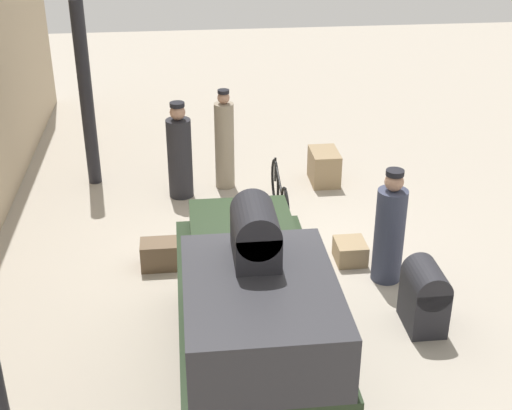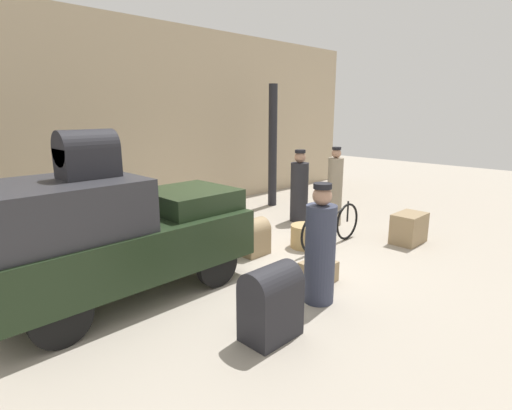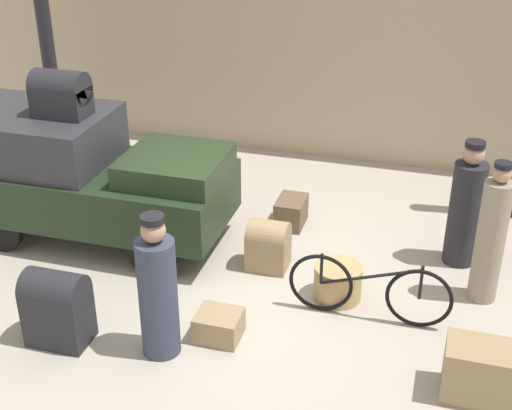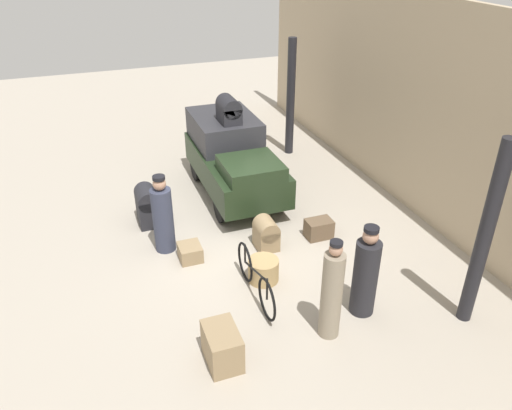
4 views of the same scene
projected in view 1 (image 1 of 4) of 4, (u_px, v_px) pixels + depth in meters
name	position (u px, v px, depth m)	size (l,w,h in m)	color
ground_plane	(272.00, 272.00, 9.90)	(30.00, 30.00, 0.00)	#A89E8E
canopy_pillar_right	(86.00, 96.00, 11.88)	(0.23, 0.23, 3.16)	black
truck	(253.00, 312.00, 7.46)	(3.51, 1.56, 1.70)	black
bicycle	(280.00, 195.00, 11.24)	(1.82, 0.04, 0.78)	black
wicker_basket	(264.00, 216.00, 10.93)	(0.56, 0.56, 0.43)	tan
porter_carrying_trunk	(224.00, 143.00, 12.07)	(0.33, 0.33, 1.74)	gray
porter_with_bicycle	(389.00, 231.00, 9.43)	(0.40, 0.40, 1.61)	#33384C
conductor_in_dark_uniform	(180.00, 155.00, 11.76)	(0.41, 0.41, 1.64)	#232328
suitcase_tan_flat	(425.00, 295.00, 8.59)	(0.64, 0.44, 0.85)	#232328
suitcase_small_leather	(324.00, 167.00, 12.46)	(0.70, 0.47, 0.58)	#937A56
trunk_large_brown	(243.00, 242.00, 9.99)	(0.50, 0.41, 0.65)	#937A56
trunk_wicker_pale	(350.00, 251.00, 10.10)	(0.48, 0.42, 0.30)	#937A56
suitcase_black_upright	(160.00, 254.00, 9.94)	(0.38, 0.54, 0.39)	brown
trunk_on_truck_roof	(255.00, 232.00, 6.80)	(0.68, 0.44, 0.59)	#232328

